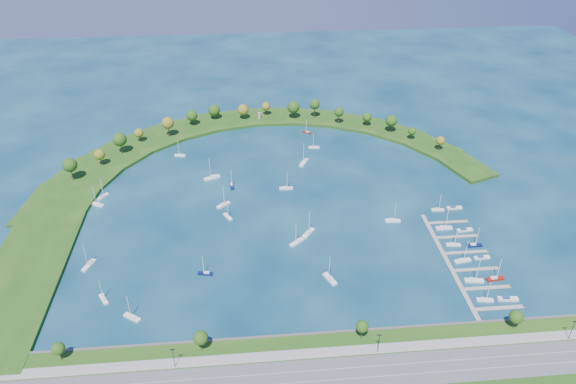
{
  "coord_description": "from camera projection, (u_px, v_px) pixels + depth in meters",
  "views": [
    {
      "loc": [
        -19.15,
        -259.86,
        170.96
      ],
      "look_at": [
        5.0,
        5.0,
        4.0
      ],
      "focal_mm": 33.71,
      "sensor_mm": 36.0,
      "label": 1
    }
  ],
  "objects": [
    {
      "name": "moored_boat_9",
      "position": [
        308.0,
        233.0,
        285.42
      ],
      "size": [
        7.76,
        9.19,
        13.91
      ],
      "rotation": [
        0.0,
        0.0,
        0.93
      ],
      "color": "white",
      "rests_on": "ground"
    },
    {
      "name": "dock_system",
      "position": [
        462.0,
        261.0,
        266.47
      ],
      "size": [
        24.28,
        82.0,
        1.6
      ],
      "color": "gray",
      "rests_on": "ground"
    },
    {
      "name": "moored_boat_16",
      "position": [
        212.0,
        177.0,
        334.27
      ],
      "size": [
        10.27,
        6.58,
        14.69
      ],
      "rotation": [
        0.0,
        0.0,
        3.56
      ],
      "color": "white",
      "rests_on": "ground"
    },
    {
      "name": "moored_boat_8",
      "position": [
        228.0,
        216.0,
        298.69
      ],
      "size": [
        5.41,
        7.53,
        10.95
      ],
      "rotation": [
        0.0,
        0.0,
        5.21
      ],
      "color": "white",
      "rests_on": "ground"
    },
    {
      "name": "south_shoreline",
      "position": [
        305.0,
        375.0,
        207.38
      ],
      "size": [
        420.0,
        43.1,
        11.6
      ],
      "color": "#194512",
      "rests_on": "ground"
    },
    {
      "name": "harbor_tower",
      "position": [
        259.0,
        116.0,
        404.56
      ],
      "size": [
        2.6,
        2.6,
        4.63
      ],
      "color": "gray",
      "rests_on": "breakwater"
    },
    {
      "name": "moored_boat_18",
      "position": [
        104.0,
        299.0,
        243.29
      ],
      "size": [
        5.67,
        7.71,
        11.26
      ],
      "rotation": [
        0.0,
        0.0,
        2.09
      ],
      "color": "white",
      "rests_on": "ground"
    },
    {
      "name": "moored_boat_11",
      "position": [
        286.0,
        188.0,
        324.0
      ],
      "size": [
        8.21,
        2.6,
        11.95
      ],
      "rotation": [
        0.0,
        0.0,
        6.24
      ],
      "color": "white",
      "rests_on": "ground"
    },
    {
      "name": "docked_boat_6",
      "position": [
        453.0,
        244.0,
        277.27
      ],
      "size": [
        7.58,
        2.88,
        10.87
      ],
      "rotation": [
        0.0,
        0.0,
        -0.11
      ],
      "color": "white",
      "rests_on": "ground"
    },
    {
      "name": "breakwater",
      "position": [
        203.0,
        164.0,
        348.55
      ],
      "size": [
        286.74,
        247.64,
        2.0
      ],
      "color": "#194512",
      "rests_on": "ground"
    },
    {
      "name": "breakwater_trees",
      "position": [
        237.0,
        123.0,
        378.82
      ],
      "size": [
        242.04,
        93.23,
        14.98
      ],
      "color": "#382314",
      "rests_on": "breakwater"
    },
    {
      "name": "moored_boat_0",
      "position": [
        89.0,
        265.0,
        263.3
      ],
      "size": [
        5.9,
        9.44,
        13.46
      ],
      "rotation": [
        0.0,
        0.0,
        4.32
      ],
      "color": "white",
      "rests_on": "ground"
    },
    {
      "name": "docked_boat_11",
      "position": [
        454.0,
        208.0,
        306.17
      ],
      "size": [
        8.7,
        2.61,
        1.76
      ],
      "rotation": [
        0.0,
        0.0,
        0.02
      ],
      "color": "white",
      "rests_on": "ground"
    },
    {
      "name": "moored_boat_5",
      "position": [
        307.0,
        132.0,
        389.0
      ],
      "size": [
        6.37,
        6.32,
        10.3
      ],
      "rotation": [
        0.0,
        0.0,
        2.36
      ],
      "color": "maroon",
      "rests_on": "ground"
    },
    {
      "name": "docked_boat_8",
      "position": [
        444.0,
        228.0,
        289.44
      ],
      "size": [
        8.83,
        2.55,
        12.95
      ],
      "rotation": [
        0.0,
        0.0,
        0.01
      ],
      "color": "white",
      "rests_on": "ground"
    },
    {
      "name": "docked_boat_1",
      "position": [
        508.0,
        299.0,
        243.49
      ],
      "size": [
        9.39,
        3.54,
        1.87
      ],
      "rotation": [
        0.0,
        0.0,
        -0.11
      ],
      "color": "white",
      "rests_on": "ground"
    },
    {
      "name": "docked_boat_10",
      "position": [
        438.0,
        209.0,
        304.48
      ],
      "size": [
        7.31,
        2.65,
        10.52
      ],
      "rotation": [
        0.0,
        0.0,
        -0.09
      ],
      "color": "white",
      "rests_on": "ground"
    },
    {
      "name": "ground",
      "position": [
        280.0,
        203.0,
        311.55
      ],
      "size": [
        700.0,
        700.0,
        0.0
      ],
      "primitive_type": "plane",
      "color": "#06253C",
      "rests_on": "ground"
    },
    {
      "name": "moored_boat_17",
      "position": [
        393.0,
        220.0,
        295.36
      ],
      "size": [
        8.5,
        3.25,
        12.18
      ],
      "rotation": [
        0.0,
        0.0,
        -0.11
      ],
      "color": "white",
      "rests_on": "ground"
    },
    {
      "name": "moored_boat_14",
      "position": [
        103.0,
        196.0,
        315.95
      ],
      "size": [
        5.99,
        8.1,
        11.84
      ],
      "rotation": [
        0.0,
        0.0,
        1.05
      ],
      "color": "white",
      "rests_on": "ground"
    },
    {
      "name": "moored_boat_4",
      "position": [
        132.0,
        317.0,
        233.65
      ],
      "size": [
        8.23,
        6.68,
        12.31
      ],
      "rotation": [
        0.0,
        0.0,
        2.54
      ],
      "color": "white",
      "rests_on": "ground"
    },
    {
      "name": "docked_boat_0",
      "position": [
        485.0,
        299.0,
        242.87
      ],
      "size": [
        7.66,
        3.17,
        10.92
      ],
      "rotation": [
        0.0,
        0.0,
        -0.15
      ],
      "color": "white",
      "rests_on": "ground"
    },
    {
      "name": "docked_boat_4",
      "position": [
        463.0,
        260.0,
        266.21
      ],
      "size": [
        8.73,
        3.66,
        12.44
      ],
      "rotation": [
        0.0,
        0.0,
        0.16
      ],
      "color": "white",
      "rests_on": "ground"
    },
    {
      "name": "docked_boat_9",
      "position": [
        465.0,
        230.0,
        288.17
      ],
      "size": [
        8.69,
        3.09,
        1.74
      ],
      "rotation": [
        0.0,
        0.0,
        0.08
      ],
      "color": "white",
      "rests_on": "ground"
    },
    {
      "name": "moored_boat_10",
      "position": [
        297.0,
        242.0,
        278.87
      ],
      "size": [
        8.09,
        7.32,
        12.56
      ],
      "rotation": [
        0.0,
        0.0,
        3.84
      ],
      "color": "white",
      "rests_on": "ground"
    },
    {
      "name": "moored_boat_7",
      "position": [
        180.0,
        155.0,
        359.2
      ],
      "size": [
        7.73,
        3.65,
        10.96
      ],
      "rotation": [
        0.0,
        0.0,
        2.92
      ],
      "color": "white",
      "rests_on": "ground"
    },
    {
      "name": "docked_boat_7",
      "position": [
        474.0,
        245.0,
        276.72
      ],
      "size": [
        7.96,
        2.24,
        11.69
      ],
      "rotation": [
        0.0,
        0.0,
        -0.0
      ],
      "color": "#0A1444",
      "rests_on": "ground"
    },
    {
      "name": "moored_boat_2",
      "position": [
        314.0,
        147.0,
        369.18
      ],
      "size": [
        7.54,
        2.92,
        10.8
      ],
      "rotation": [
        0.0,
        0.0,
        3.02
      ],
      "color": "white",
      "rests_on": "ground"
    },
    {
      "name": "moored_boat_15",
      "position": [
        223.0,
        205.0,
        308.36
      ],
      "size": [
        8.35,
        7.39,
        12.85
      ],
      "rotation": [
        0.0,
        0.0,
        0.68
      ],
      "color": "white",
      "rests_on": "ground"
    },
    {
      "name": "moored_boat_12",
      "position": [
        232.0,
        185.0,
        326.35
      ],
      "size": [
        3.29,
        8.22,
        11.75
      ],
      "rotation": [
        0.0,
        0.0,
        4.85
      ],
      "color": "#0A1444",
      "rests_on": "ground"
    },
    {
      "name": "moored_boat_13",
      "position": [
        304.0,
        162.0,
        350.74
      ],
      "size": [
        7.28,
        10.23,
        14.84
      ],
      "rotation": [
        0.0,
        0.0,
        4.22
      ],
      "color": "white",
      "rests_on": "ground"
    },
    {
      "name": "moored_boat_3",
      "position": [
        205.0,
        273.0,
        258.23
      ],
      "size": [
        7.54,
        3.48,
        10.69
      ],
      "rotation": [
        0.0,
        0.0,
        2.94
      ],
      "color": "#0A1444",
      "rests_on": "ground"
    },
    {
      "name": "docked_boat_2",
      "position": [
        474.0,
        280.0,
        253.84
      ],
      "size": [
        9.11,
        3.68,
        13.01
      ],
      "rotation": [
        0.0,
        0.0,
        -0.14
      ],
      "color": "white",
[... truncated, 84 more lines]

